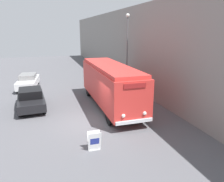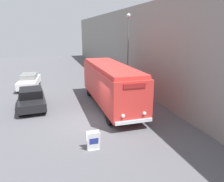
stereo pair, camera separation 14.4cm
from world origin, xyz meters
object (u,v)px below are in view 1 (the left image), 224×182
object	(u,v)px
sign_board	(94,141)
parked_car_mid	(28,81)
streetlamp	(127,43)
parked_car_near	(31,99)
vintage_bus	(110,83)

from	to	relation	value
sign_board	parked_car_mid	world-z (taller)	parked_car_mid
streetlamp	parked_car_near	distance (m)	9.93
sign_board	streetlamp	size ratio (longest dim) A/B	0.13
sign_board	parked_car_near	bearing A→B (deg)	113.55
vintage_bus	parked_car_mid	bearing A→B (deg)	129.13
parked_car_mid	parked_car_near	bearing A→B (deg)	-79.78
vintage_bus	parked_car_near	world-z (taller)	vintage_bus
streetlamp	parked_car_mid	distance (m)	10.88
parked_car_near	vintage_bus	bearing A→B (deg)	-17.15
vintage_bus	parked_car_mid	world-z (taller)	vintage_bus
parked_car_near	parked_car_mid	xyz separation A→B (m)	(-0.53, 6.53, -0.01)
parked_car_near	parked_car_mid	bearing A→B (deg)	90.81
vintage_bus	streetlamp	bearing A→B (deg)	53.59
sign_board	streetlamp	distance (m)	12.11
vintage_bus	parked_car_near	size ratio (longest dim) A/B	2.09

